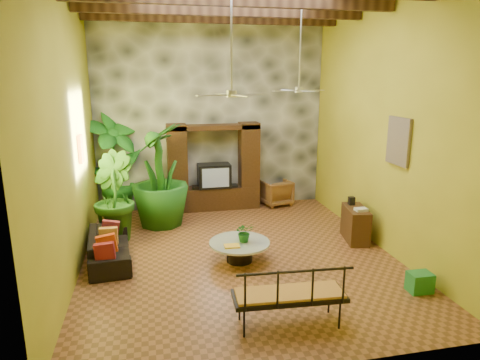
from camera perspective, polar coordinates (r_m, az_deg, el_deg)
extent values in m
plane|color=brown|center=(8.70, -0.22, -10.00)|extent=(7.00, 7.00, 0.00)
cube|color=olive|center=(11.44, -3.88, 8.75)|extent=(6.00, 0.02, 5.00)
cube|color=olive|center=(7.96, -21.97, 5.51)|extent=(0.02, 7.00, 5.00)
cube|color=olive|center=(9.11, 18.70, 6.73)|extent=(0.02, 7.00, 5.00)
cube|color=#383C40|center=(11.38, -3.84, 8.73)|extent=(5.98, 0.10, 4.98)
cube|color=#3D2513|center=(8.04, -0.25, 22.89)|extent=(5.95, 0.16, 0.22)
cube|color=#3D2513|center=(9.31, -2.02, 21.66)|extent=(5.95, 0.16, 0.22)
cube|color=#3D2513|center=(10.58, -3.34, 20.71)|extent=(5.95, 0.16, 0.22)
cube|color=#321E0E|center=(11.50, -3.44, -2.39)|extent=(2.40, 0.50, 0.60)
cube|color=#321E0E|center=(11.16, -8.35, 2.28)|extent=(0.50, 0.48, 2.00)
cube|color=#321E0E|center=(11.44, 1.20, 2.70)|extent=(0.50, 0.48, 2.00)
cube|color=#321E0E|center=(11.12, -3.59, 7.05)|extent=(2.40, 0.48, 0.12)
cube|color=black|center=(11.32, -3.47, 0.60)|extent=(0.85, 0.52, 0.62)
cube|color=#8C99A8|center=(11.06, -3.26, 0.28)|extent=(0.70, 0.02, 0.50)
cylinder|color=#AAA9AE|center=(7.54, -1.15, 18.28)|extent=(0.04, 0.04, 1.80)
cylinder|color=#AAA9AE|center=(7.52, -1.12, 11.43)|extent=(0.18, 0.18, 0.12)
cube|color=#AAA9AE|center=(7.69, 1.34, 11.33)|extent=(0.58, 0.26, 0.01)
cube|color=#AAA9AE|center=(7.85, -2.29, 11.38)|extent=(0.26, 0.58, 0.01)
cube|color=#AAA9AE|center=(7.37, -3.68, 11.20)|extent=(0.58, 0.26, 0.01)
cube|color=#AAA9AE|center=(7.20, 0.16, 11.16)|extent=(0.26, 0.58, 0.01)
cylinder|color=#AAA9AE|center=(9.56, 8.06, 17.24)|extent=(0.04, 0.04, 1.80)
cylinder|color=#AAA9AE|center=(9.55, 7.88, 11.84)|extent=(0.18, 0.18, 0.12)
cube|color=#AAA9AE|center=(9.76, 9.65, 11.70)|extent=(0.58, 0.26, 0.01)
cube|color=#AAA9AE|center=(9.85, 6.65, 11.82)|extent=(0.26, 0.58, 0.01)
cube|color=#AAA9AE|center=(9.35, 6.02, 11.73)|extent=(0.58, 0.26, 0.01)
cube|color=#AAA9AE|center=(9.26, 9.17, 11.61)|extent=(0.26, 0.58, 0.01)
cube|color=orange|center=(8.99, -20.46, 3.91)|extent=(0.06, 0.32, 0.55)
cube|color=navy|center=(8.61, 20.38, 4.86)|extent=(0.06, 0.70, 0.90)
imported|color=black|center=(8.75, -17.01, -8.51)|extent=(0.91, 1.96, 0.56)
imported|color=olive|center=(11.87, 4.79, -1.65)|extent=(0.90, 0.92, 0.70)
imported|color=#1B681C|center=(11.17, -16.31, 2.20)|extent=(1.73, 1.55, 2.73)
imported|color=#246019|center=(9.59, -16.67, -2.14)|extent=(1.23, 1.33, 1.94)
imported|color=#1E5F19|center=(10.20, -10.70, 0.62)|extent=(1.67, 1.67, 2.44)
cylinder|color=black|center=(8.38, -0.07, -9.62)|extent=(0.49, 0.49, 0.36)
cylinder|color=silver|center=(8.30, -0.07, -8.36)|extent=(1.17, 1.17, 0.04)
imported|color=#16561A|center=(8.23, 0.61, -6.96)|extent=(0.36, 0.31, 0.39)
cube|color=yellow|center=(8.06, -1.08, -8.79)|extent=(0.30, 0.22, 0.03)
cube|color=black|center=(6.36, 6.57, -15.12)|extent=(1.64, 0.64, 0.06)
cube|color=#C68637|center=(6.34, 6.58, -14.80)|extent=(1.56, 0.58, 0.06)
cube|color=black|center=(5.99, 7.54, -14.15)|extent=(1.61, 0.14, 0.54)
cube|color=black|center=(9.64, 15.13, -5.71)|extent=(0.58, 0.98, 0.73)
cube|color=#1F7634|center=(7.89, 22.84, -12.45)|extent=(0.39, 0.29, 0.33)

